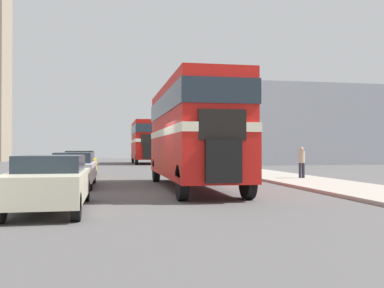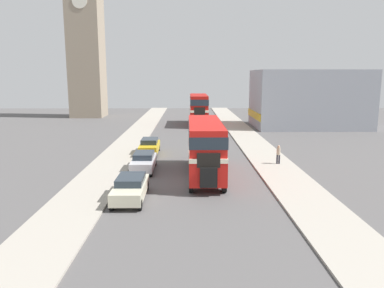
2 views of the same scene
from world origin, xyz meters
name	(u,v)px [view 1 (image 1 of 2)]	position (x,y,z in m)	size (l,w,h in m)	color
ground_plane	(177,194)	(0.00, 0.00, 0.00)	(120.00, 120.00, 0.00)	#565454
sidewalk_right	(353,189)	(6.75, 0.00, 0.06)	(3.50, 120.00, 0.12)	#A8A093
double_decker_bus	(192,128)	(0.89, 1.87, 2.42)	(2.39, 9.76, 4.05)	red
bus_distant	(145,139)	(1.30, 31.17, 2.66)	(2.56, 9.46, 4.49)	#B2140F
car_parked_near	(51,181)	(-3.80, -3.37, 0.74)	(1.76, 4.52, 1.41)	beige
car_parked_mid	(74,169)	(-3.80, 3.53, 0.75)	(1.66, 4.40, 1.43)	silver
car_parked_far	(80,163)	(-3.97, 9.78, 0.76)	(1.66, 4.29, 1.47)	gold
pedestrian_walking	(302,160)	(7.14, 5.24, 1.00)	(0.31, 0.31, 1.56)	#282833
shop_building_block	(291,126)	(16.96, 28.72, 4.05)	(15.52, 10.18, 8.10)	#999EA8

